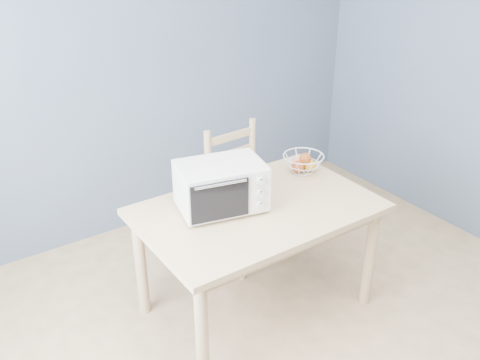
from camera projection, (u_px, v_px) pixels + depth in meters
room at (363, 180)px, 2.27m from camera, size 4.01×4.51×2.61m
dining_table at (257, 221)px, 3.22m from camera, size 1.40×0.90×0.75m
toaster_oven at (218, 186)px, 3.08m from camera, size 0.55×0.44×0.29m
fruit_basket at (303, 163)px, 3.56m from camera, size 0.34×0.34×0.14m
dining_chair at (244, 196)px, 3.84m from camera, size 0.49×0.49×0.99m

